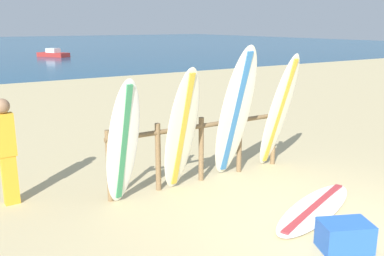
% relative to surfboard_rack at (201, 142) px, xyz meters
% --- Properties ---
extents(ground_plane, '(120.00, 120.00, 0.00)m').
position_rel_surfboard_rack_xyz_m(ground_plane, '(0.40, -2.98, -0.70)').
color(ground_plane, '#CCB784').
extents(surfboard_rack, '(3.46, 0.09, 1.13)m').
position_rel_surfboard_rack_xyz_m(surfboard_rack, '(0.00, 0.00, 0.00)').
color(surfboard_rack, olive).
rests_on(surfboard_rack, ground).
extents(surfboard_leaning_far_left, '(0.58, 0.62, 1.97)m').
position_rel_surfboard_rack_xyz_m(surfboard_leaning_far_left, '(-1.57, -0.32, 0.28)').
color(surfboard_leaning_far_left, white).
rests_on(surfboard_leaning_far_left, ground).
extents(surfboard_leaning_left, '(0.65, 0.68, 2.07)m').
position_rel_surfboard_rack_xyz_m(surfboard_leaning_left, '(-0.56, -0.29, 0.33)').
color(surfboard_leaning_left, silver).
rests_on(surfboard_leaning_left, ground).
extents(surfboard_leaning_center_left, '(0.68, 0.99, 2.38)m').
position_rel_surfboard_rack_xyz_m(surfboard_leaning_center_left, '(0.46, -0.33, 0.49)').
color(surfboard_leaning_center_left, silver).
rests_on(surfboard_leaning_center_left, ground).
extents(surfboard_leaning_center, '(0.49, 0.85, 2.21)m').
position_rel_surfboard_rack_xyz_m(surfboard_leaning_center, '(1.49, -0.30, 0.40)').
color(surfboard_leaning_center, silver).
rests_on(surfboard_leaning_center, ground).
extents(surfboard_lying_on_sand, '(2.32, 1.35, 0.08)m').
position_rel_surfboard_rack_xyz_m(surfboard_lying_on_sand, '(0.76, -1.93, -0.67)').
color(surfboard_lying_on_sand, white).
rests_on(surfboard_lying_on_sand, ground).
extents(beachgoer_standing, '(0.27, 0.22, 1.63)m').
position_rel_surfboard_rack_xyz_m(beachgoer_standing, '(-3.00, 0.70, 0.20)').
color(beachgoer_standing, gold).
rests_on(beachgoer_standing, ground).
extents(small_boat_offshore, '(2.30, 2.94, 0.71)m').
position_rel_surfboard_rack_xyz_m(small_boat_offshore, '(5.15, 30.56, -0.45)').
color(small_boat_offshore, '#B22D28').
rests_on(small_boat_offshore, ocean_water).
extents(cooler_box, '(0.71, 0.61, 0.36)m').
position_rel_surfboard_rack_xyz_m(cooler_box, '(0.20, -2.89, -0.52)').
color(cooler_box, blue).
rests_on(cooler_box, ground).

